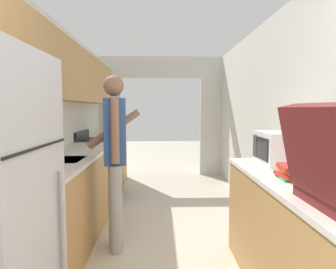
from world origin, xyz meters
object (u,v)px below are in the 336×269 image
at_px(range_oven, 101,167).
at_px(person, 115,157).
at_px(book_stack, 296,172).
at_px(microwave, 281,148).

relative_size(range_oven, person, 0.61).
distance_m(range_oven, book_stack, 3.42).
bearing_deg(book_stack, person, 148.09).
height_order(microwave, book_stack, microwave).
distance_m(microwave, book_stack, 0.62).
height_order(person, book_stack, person).
relative_size(microwave, book_stack, 1.65).
bearing_deg(person, book_stack, -133.33).
bearing_deg(range_oven, microwave, -46.46).
distance_m(person, microwave, 1.58).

